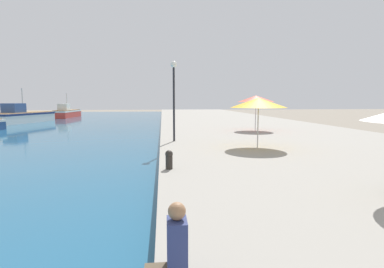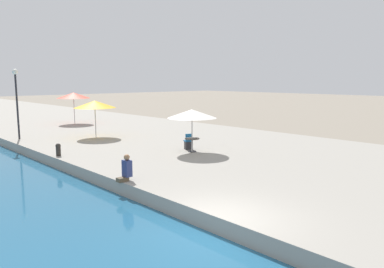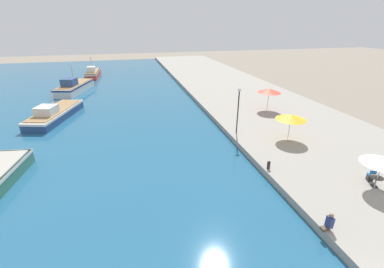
# 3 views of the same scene
# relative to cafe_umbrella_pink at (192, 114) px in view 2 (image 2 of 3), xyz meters

# --- Properties ---
(ground_plane) EXTENTS (200.00, 200.00, 0.00)m
(ground_plane) POSITION_rel_cafe_umbrella_pink_xyz_m (-6.00, -7.53, -2.66)
(ground_plane) COLOR gray
(quay_promenade) EXTENTS (16.00, 90.00, 0.57)m
(quay_promenade) POSITION_rel_cafe_umbrella_pink_xyz_m (2.00, 29.47, -2.37)
(quay_promenade) COLOR gray
(quay_promenade) RESTS_ON ground_plane
(cafe_umbrella_pink) EXTENTS (2.62, 2.62, 2.32)m
(cafe_umbrella_pink) POSITION_rel_cafe_umbrella_pink_xyz_m (0.00, 0.00, 0.00)
(cafe_umbrella_pink) COLOR #B7B7B7
(cafe_umbrella_pink) RESTS_ON quay_promenade
(cafe_umbrella_white) EXTENTS (2.79, 2.79, 2.48)m
(cafe_umbrella_white) POSITION_rel_cafe_umbrella_pink_xyz_m (-1.10, 8.41, 0.15)
(cafe_umbrella_white) COLOR #B7B7B7
(cafe_umbrella_white) RESTS_ON quay_promenade
(cafe_umbrella_striped) EXTENTS (2.87, 2.87, 2.74)m
(cafe_umbrella_striped) POSITION_rel_cafe_umbrella_pink_xyz_m (1.48, 16.93, 0.40)
(cafe_umbrella_striped) COLOR #B7B7B7
(cafe_umbrella_striped) RESTS_ON quay_promenade
(cafe_table) EXTENTS (0.80, 0.80, 0.74)m
(cafe_table) POSITION_rel_cafe_umbrella_pink_xyz_m (0.13, 0.13, -1.55)
(cafe_table) COLOR #333338
(cafe_table) RESTS_ON quay_promenade
(cafe_chair_left) EXTENTS (0.54, 0.56, 0.91)m
(cafe_chair_left) POSITION_rel_cafe_umbrella_pink_xyz_m (0.43, 0.79, -1.76)
(cafe_chair_left) COLOR #2D2D33
(cafe_chair_left) RESTS_ON quay_promenade
(person_at_quay) EXTENTS (0.56, 0.36, 1.04)m
(person_at_quay) POSITION_rel_cafe_umbrella_pink_xyz_m (-5.74, -2.41, -1.63)
(person_at_quay) COLOR brown
(person_at_quay) RESTS_ON quay_promenade
(mooring_bollard) EXTENTS (0.26, 0.26, 0.65)m
(mooring_bollard) POSITION_rel_cafe_umbrella_pink_xyz_m (-5.65, 3.99, -1.74)
(mooring_bollard) COLOR #2D2823
(mooring_bollard) RESTS_ON quay_promenade
(lamppost) EXTENTS (0.36, 0.36, 4.56)m
(lamppost) POSITION_rel_cafe_umbrella_pink_xyz_m (-5.20, 11.14, 1.01)
(lamppost) COLOR #232328
(lamppost) RESTS_ON quay_promenade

